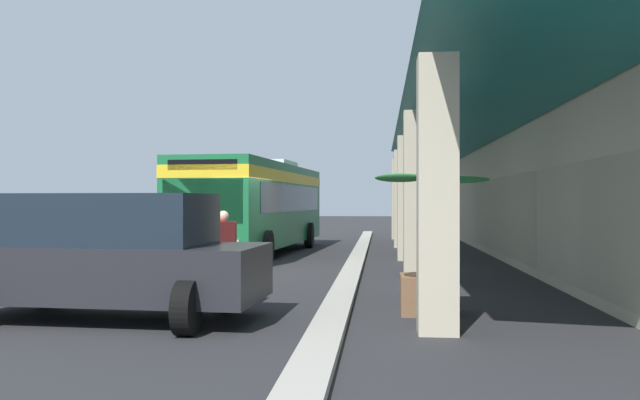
{
  "coord_description": "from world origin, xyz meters",
  "views": [
    {
      "loc": [
        17.61,
        3.17,
        1.86
      ],
      "look_at": [
        -1.68,
        1.31,
        1.88
      ],
      "focal_mm": 35.81,
      "sensor_mm": 36.0,
      "label": 1
    }
  ],
  "objects_px": {
    "potted_palm": "(426,277)",
    "pedestrian": "(223,247)",
    "transit_bus": "(258,201)",
    "parked_suv_charcoal": "(107,254)"
  },
  "relations": [
    {
      "from": "potted_palm",
      "to": "pedestrian",
      "type": "bearing_deg",
      "value": -116.52
    },
    {
      "from": "potted_palm",
      "to": "transit_bus",
      "type": "bearing_deg",
      "value": -156.24
    },
    {
      "from": "transit_bus",
      "to": "parked_suv_charcoal",
      "type": "xyz_separation_m",
      "value": [
        12.44,
        0.05,
        -0.84
      ]
    },
    {
      "from": "transit_bus",
      "to": "parked_suv_charcoal",
      "type": "height_order",
      "value": "transit_bus"
    },
    {
      "from": "parked_suv_charcoal",
      "to": "potted_palm",
      "type": "relative_size",
      "value": 2.07
    },
    {
      "from": "transit_bus",
      "to": "pedestrian",
      "type": "height_order",
      "value": "transit_bus"
    },
    {
      "from": "transit_bus",
      "to": "parked_suv_charcoal",
      "type": "bearing_deg",
      "value": 0.21
    },
    {
      "from": "parked_suv_charcoal",
      "to": "potted_palm",
      "type": "distance_m",
      "value": 5.12
    },
    {
      "from": "pedestrian",
      "to": "potted_palm",
      "type": "relative_size",
      "value": 0.7
    },
    {
      "from": "parked_suv_charcoal",
      "to": "pedestrian",
      "type": "xyz_separation_m",
      "value": [
        -2.9,
        1.13,
        -0.09
      ]
    }
  ]
}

